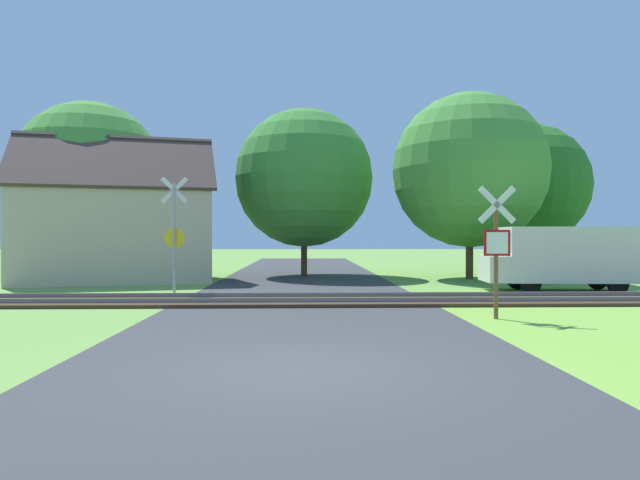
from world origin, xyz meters
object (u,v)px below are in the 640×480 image
mail_truck (560,256)px  tree_right (470,170)px  house (116,231)px  tree_left (90,174)px  tree_far (527,185)px  crossing_sign_far (174,230)px  stop_sign_near (496,245)px  tree_center (304,178)px

mail_truck → tree_right: bearing=18.9°
house → tree_left: size_ratio=1.11×
tree_far → crossing_sign_far: bearing=-145.9°
stop_sign_near → tree_far: 17.89m
tree_center → tree_right: bearing=-17.4°
tree_right → house: bearing=-176.9°
house → tree_far: (19.54, 4.64, 2.43)m
tree_far → mail_truck: bearing=-105.4°
stop_sign_near → tree_right: size_ratio=0.37×
stop_sign_near → house: bearing=-41.5°
tree_far → tree_center: tree_center is taller
tree_left → mail_truck: size_ratio=1.62×
tree_left → tree_right: (17.40, -1.49, 0.07)m
tree_center → stop_sign_near: bearing=-73.3°
house → tree_left: tree_left is taller
tree_far → tree_center: 11.63m
stop_sign_near → tree_far: (7.13, 16.16, 2.85)m
house → tree_center: (8.00, 3.16, 2.61)m
house → mail_truck: size_ratio=1.80×
stop_sign_near → tree_left: bearing=-42.5°
house → stop_sign_near: bearing=-56.9°
tree_right → mail_truck: tree_right is taller
crossing_sign_far → house: 7.13m
tree_left → tree_far: (21.52, 2.32, -0.23)m
house → tree_center: tree_center is taller
stop_sign_near → crossing_sign_far: size_ratio=0.80×
stop_sign_near → tree_center: bearing=-71.9°
stop_sign_near → tree_far: tree_far is taller
stop_sign_near → mail_truck: (4.49, 6.57, -0.48)m
house → tree_right: (15.42, 0.83, 2.74)m
tree_right → mail_truck: (1.48, -5.78, -3.64)m
house → tree_center: 8.99m
crossing_sign_far → mail_truck: (13.09, 1.08, -0.88)m
house → tree_far: size_ratio=1.17×
tree_far → tree_center: bearing=-172.7°
tree_left → crossing_sign_far: bearing=-55.3°
stop_sign_near → crossing_sign_far: crossing_sign_far is taller
tree_far → tree_right: 5.62m
tree_left → tree_center: size_ratio=1.01×
mail_truck → house: bearing=78.2°
crossing_sign_far → house: bearing=116.7°
tree_center → mail_truck: 12.54m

